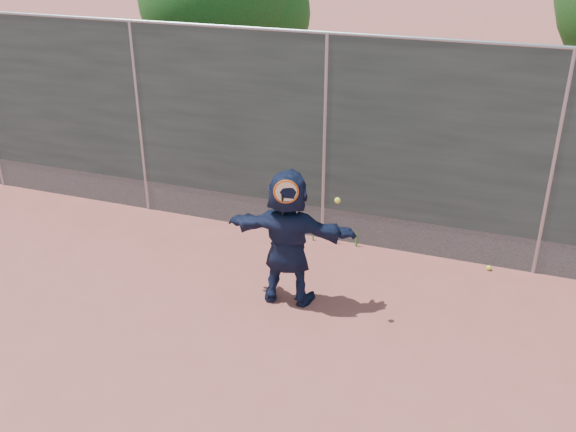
% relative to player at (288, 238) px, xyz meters
% --- Properties ---
extents(ground, '(80.00, 80.00, 0.00)m').
position_rel_player_xyz_m(ground, '(-0.10, -1.73, -0.87)').
color(ground, '#9E4C42').
rests_on(ground, ground).
extents(player, '(1.65, 0.65, 1.74)m').
position_rel_player_xyz_m(player, '(0.00, 0.00, 0.00)').
color(player, '#141B37').
rests_on(player, ground).
extents(ball_ground, '(0.07, 0.07, 0.07)m').
position_rel_player_xyz_m(ball_ground, '(2.33, 1.62, -0.84)').
color(ball_ground, yellow).
rests_on(ball_ground, ground).
extents(fence, '(20.00, 0.06, 3.03)m').
position_rel_player_xyz_m(fence, '(-0.10, 1.77, 0.71)').
color(fence, '#38423D').
rests_on(fence, ground).
extents(swing_action, '(0.76, 0.19, 0.51)m').
position_rel_player_xyz_m(swing_action, '(0.11, -0.19, 0.67)').
color(swing_action, '#C44B12').
rests_on(swing_action, ground).
extents(tree_left, '(3.15, 3.00, 4.53)m').
position_rel_player_xyz_m(tree_left, '(-2.95, 4.82, 2.07)').
color(tree_left, '#382314').
rests_on(tree_left, ground).
extents(weed_clump, '(0.68, 0.07, 0.30)m').
position_rel_player_xyz_m(weed_clump, '(0.19, 1.65, -0.74)').
color(weed_clump, '#387226').
rests_on(weed_clump, ground).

